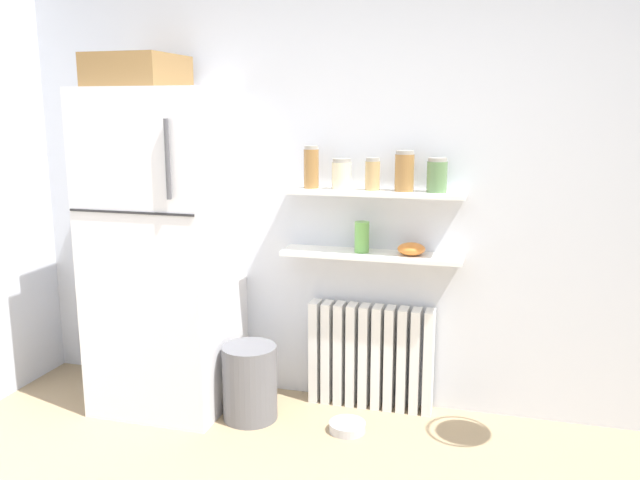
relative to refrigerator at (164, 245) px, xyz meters
The scene contains 14 objects.
back_wall 1.31m from the refrigerator, 17.40° to the left, with size 7.04×0.10×2.60m, color silver.
refrigerator is the anchor object (origin of this frame).
radiator 1.36m from the refrigerator, 12.00° to the left, with size 0.72×0.12×0.61m.
wall_shelf_lower 1.19m from the refrigerator, 10.58° to the left, with size 1.01×0.22×0.03m, color white.
wall_shelf_upper 1.23m from the refrigerator, 10.58° to the left, with size 1.01×0.22×0.03m, color white.
storage_jar_0 0.96m from the refrigerator, 14.90° to the left, with size 0.08×0.08×0.24m.
storage_jar_1 1.10m from the refrigerator, 12.38° to the left, with size 0.11×0.11×0.17m.
storage_jar_2 1.26m from the refrigerator, 10.58° to the left, with size 0.08×0.08×0.18m.
storage_jar_3 1.43m from the refrigerator, ahead, with size 0.10×0.10×0.22m.
storage_jar_4 1.59m from the refrigerator, ahead, with size 0.11×0.11×0.18m.
vase 1.14m from the refrigerator, 11.09° to the left, with size 0.08×0.08×0.17m, color #66A84C.
shelf_bowl 1.41m from the refrigerator, ahead, with size 0.15×0.15×0.07m, color orange.
trash_bin 0.93m from the refrigerator, ahead, with size 0.31×0.31×0.43m, color slate.
pet_food_bowl 1.45m from the refrigerator, ahead, with size 0.20×0.20×0.05m, color #B7B7BC.
Camera 1 is at (0.63, -1.59, 1.72)m, focal length 36.39 mm.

